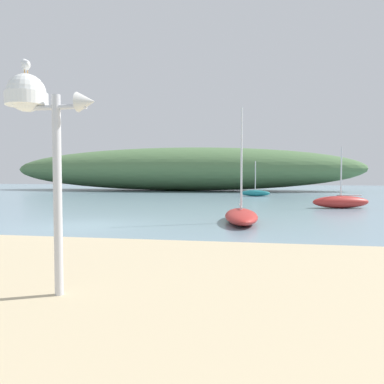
{
  "coord_description": "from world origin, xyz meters",
  "views": [
    {
      "loc": [
        6.18,
        -12.8,
        1.9
      ],
      "look_at": [
        2.75,
        7.21,
        0.97
      ],
      "focal_mm": 34.18,
      "sensor_mm": 36.0,
      "label": 1
    }
  ],
  "objects_px": {
    "mast_structure": "(36,110)",
    "sailboat_inner_mooring": "(241,216)",
    "seagull_on_radar": "(26,65)",
    "sailboat_near_shore": "(255,193)",
    "sailboat_by_sandbar": "(341,202)"
  },
  "relations": [
    {
      "from": "sailboat_inner_mooring",
      "to": "sailboat_near_shore",
      "type": "distance_m",
      "value": 18.96
    },
    {
      "from": "seagull_on_radar",
      "to": "sailboat_near_shore",
      "type": "relative_size",
      "value": 0.09
    },
    {
      "from": "mast_structure",
      "to": "sailboat_inner_mooring",
      "type": "distance_m",
      "value": 10.62
    },
    {
      "from": "seagull_on_radar",
      "to": "sailboat_by_sandbar",
      "type": "distance_m",
      "value": 19.57
    },
    {
      "from": "sailboat_near_shore",
      "to": "seagull_on_radar",
      "type": "bearing_deg",
      "value": -96.45
    },
    {
      "from": "sailboat_inner_mooring",
      "to": "sailboat_near_shore",
      "type": "relative_size",
      "value": 1.44
    },
    {
      "from": "sailboat_near_shore",
      "to": "sailboat_inner_mooring",
      "type": "bearing_deg",
      "value": -91.8
    },
    {
      "from": "mast_structure",
      "to": "sailboat_near_shore",
      "type": "relative_size",
      "value": 0.98
    },
    {
      "from": "sailboat_inner_mooring",
      "to": "sailboat_by_sandbar",
      "type": "bearing_deg",
      "value": 54.07
    },
    {
      "from": "sailboat_inner_mooring",
      "to": "sailboat_by_sandbar",
      "type": "relative_size",
      "value": 1.3
    },
    {
      "from": "seagull_on_radar",
      "to": "sailboat_by_sandbar",
      "type": "height_order",
      "value": "seagull_on_radar"
    },
    {
      "from": "sailboat_by_sandbar",
      "to": "sailboat_near_shore",
      "type": "distance_m",
      "value": 12.41
    },
    {
      "from": "seagull_on_radar",
      "to": "sailboat_near_shore",
      "type": "height_order",
      "value": "seagull_on_radar"
    },
    {
      "from": "seagull_on_radar",
      "to": "sailboat_inner_mooring",
      "type": "height_order",
      "value": "sailboat_inner_mooring"
    },
    {
      "from": "mast_structure",
      "to": "sailboat_inner_mooring",
      "type": "relative_size",
      "value": 0.68
    }
  ]
}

